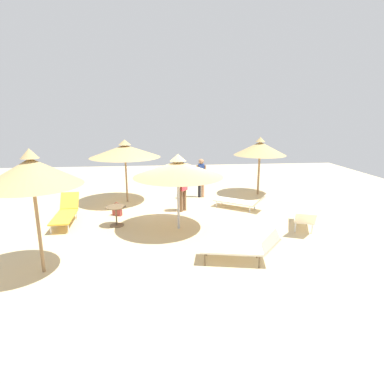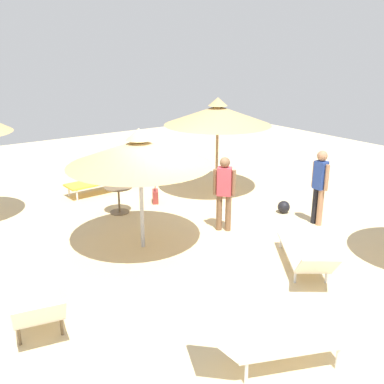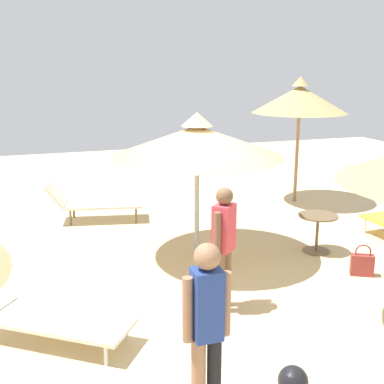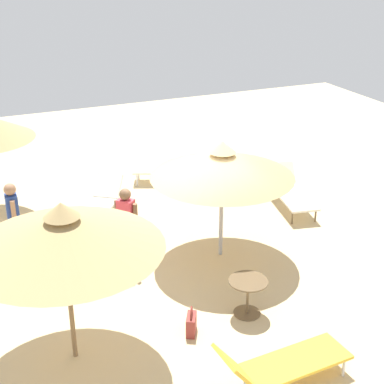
# 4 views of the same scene
# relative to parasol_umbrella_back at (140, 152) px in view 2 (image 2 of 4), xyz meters

# --- Properties ---
(ground) EXTENTS (24.00, 24.00, 0.10)m
(ground) POSITION_rel_parasol_umbrella_back_xyz_m (-0.80, 0.18, -2.02)
(ground) COLOR beige
(parasol_umbrella_back) EXTENTS (2.81, 2.81, 2.43)m
(parasol_umbrella_back) POSITION_rel_parasol_umbrella_back_xyz_m (0.00, 0.00, 0.00)
(parasol_umbrella_back) COLOR #B2B2B7
(parasol_umbrella_back) RESTS_ON ground
(parasol_umbrella_front) EXTENTS (2.88, 2.88, 2.61)m
(parasol_umbrella_front) POSITION_rel_parasol_umbrella_back_xyz_m (-3.45, -1.96, 0.18)
(parasol_umbrella_front) COLOR olive
(parasol_umbrella_front) RESTS_ON ground
(lounge_chair_far_right) EXTENTS (2.09, 0.75, 0.87)m
(lounge_chair_far_right) POSITION_rel_parasol_umbrella_back_xyz_m (-0.90, -3.77, -1.57)
(lounge_chair_far_right) COLOR gold
(lounge_chair_far_right) RESTS_ON ground
(lounge_chair_center) EXTENTS (1.75, 2.08, 0.75)m
(lounge_chair_center) POSITION_rel_parasol_umbrella_back_xyz_m (-1.90, 2.60, -1.64)
(lounge_chair_center) COLOR silver
(lounge_chair_center) RESTS_ON ground
(lounge_chair_near_right) EXTENTS (1.93, 1.26, 0.81)m
(lounge_chair_near_right) POSITION_rel_parasol_umbrella_back_xyz_m (0.45, 4.01, -1.56)
(lounge_chair_near_right) COLOR silver
(lounge_chair_near_right) RESTS_ON ground
(lounge_chair_far_left) EXTENTS (1.05, 2.03, 0.82)m
(lounge_chair_far_left) POSITION_rel_parasol_umbrella_back_xyz_m (2.55, 1.41, -1.57)
(lounge_chair_far_left) COLOR silver
(lounge_chair_far_left) RESTS_ON ground
(person_standing_back) EXTENTS (0.23, 0.44, 1.72)m
(person_standing_back) POSITION_rel_parasol_umbrella_back_xyz_m (-3.84, 1.24, -0.99)
(person_standing_back) COLOR #A57554
(person_standing_back) RESTS_ON ground
(person_standing_near_left) EXTENTS (0.37, 0.38, 1.66)m
(person_standing_near_left) POSITION_rel_parasol_umbrella_back_xyz_m (-1.88, 0.28, -1.01)
(person_standing_near_left) COLOR brown
(person_standing_near_left) RESTS_ON ground
(handbag) EXTENTS (0.29, 0.37, 0.50)m
(handbag) POSITION_rel_parasol_umbrella_back_xyz_m (-1.57, -2.16, -1.79)
(handbag) COLOR maroon
(handbag) RESTS_ON ground
(side_table_round) EXTENTS (0.68, 0.68, 0.66)m
(side_table_round) POSITION_rel_parasol_umbrella_back_xyz_m (-0.48, -2.04, -1.51)
(side_table_round) COLOR brown
(side_table_round) RESTS_ON ground
(beach_ball) EXTENTS (0.30, 0.30, 0.30)m
(beach_ball) POSITION_rel_parasol_umbrella_back_xyz_m (-3.76, 0.30, -1.82)
(beach_ball) COLOR black
(beach_ball) RESTS_ON ground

